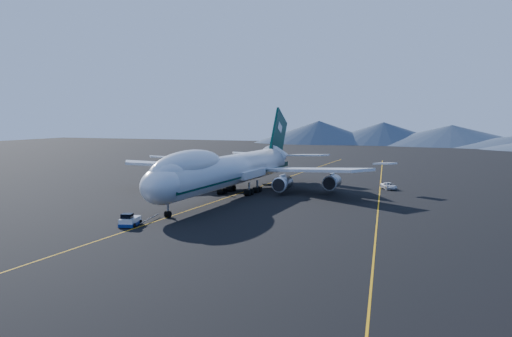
% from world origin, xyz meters
% --- Properties ---
extents(ground, '(500.00, 500.00, 0.00)m').
position_xyz_m(ground, '(0.00, 0.00, 0.00)').
color(ground, black).
rests_on(ground, ground).
extents(taxiway_line_main, '(0.25, 220.00, 0.01)m').
position_xyz_m(taxiway_line_main, '(0.00, 0.00, 0.01)').
color(taxiway_line_main, orange).
rests_on(taxiway_line_main, ground).
extents(taxiway_line_side, '(28.08, 198.09, 0.01)m').
position_xyz_m(taxiway_line_side, '(30.00, 10.00, 0.01)').
color(taxiway_line_side, orange).
rests_on(taxiway_line_side, ground).
extents(boeing_747, '(59.62, 72.43, 19.37)m').
position_xyz_m(boeing_747, '(0.00, 0.03, 5.81)').
color(boeing_747, silver).
rests_on(boeing_747, ground).
extents(pushback_tug, '(3.48, 5.03, 2.00)m').
position_xyz_m(pushback_tug, '(-1.82, -35.18, 0.63)').
color(pushback_tug, silver).
rests_on(pushback_tug, ground).
extents(service_van, '(4.95, 6.18, 1.56)m').
position_xyz_m(service_van, '(30.00, 24.34, 0.78)').
color(service_van, silver).
rests_on(service_van, ground).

